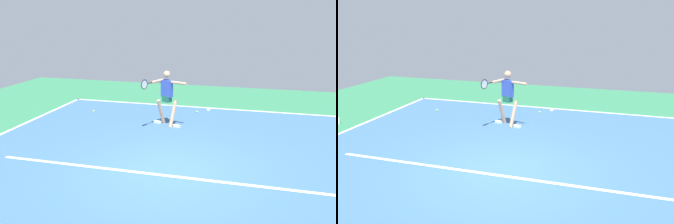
{
  "view_description": "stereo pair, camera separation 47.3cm",
  "coord_description": "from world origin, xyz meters",
  "views": [
    {
      "loc": [
        -1.97,
        7.4,
        3.47
      ],
      "look_at": [
        0.48,
        -1.65,
        0.9
      ],
      "focal_mm": 39.39,
      "sensor_mm": 36.0,
      "label": 1
    },
    {
      "loc": [
        -2.42,
        7.27,
        3.47
      ],
      "look_at": [
        0.48,
        -1.65,
        0.9
      ],
      "focal_mm": 39.39,
      "sensor_mm": 36.0,
      "label": 2
    }
  ],
  "objects": [
    {
      "name": "tennis_ball_by_baseline",
      "position": [
        0.33,
        -5.01,
        0.03
      ],
      "size": [
        0.07,
        0.07,
        0.07
      ],
      "primitive_type": "sphere",
      "color": "#CCE033",
      "rests_on": "ground_plane"
    },
    {
      "name": "court_line_baseline_near",
      "position": [
        0.0,
        -5.78,
        0.0
      ],
      "size": [
        10.93,
        0.1,
        0.01
      ],
      "primitive_type": "cube",
      "color": "white",
      "rests_on": "ground_plane"
    },
    {
      "name": "court_line_service",
      "position": [
        0.0,
        0.28,
        0.0
      ],
      "size": [
        8.2,
        0.1,
        0.01
      ],
      "primitive_type": "cube",
      "color": "white",
      "rests_on": "ground_plane"
    },
    {
      "name": "tennis_ball_near_player",
      "position": [
        3.9,
        -4.13,
        0.03
      ],
      "size": [
        0.07,
        0.07,
        0.07
      ],
      "primitive_type": "sphere",
      "color": "#CCE033",
      "rests_on": "ground_plane"
    },
    {
      "name": "tennis_player",
      "position": [
        0.98,
        -3.27,
        0.99
      ],
      "size": [
        1.2,
        1.2,
        1.75
      ],
      "rotation": [
        0.0,
        0.0,
        -0.35
      ],
      "color": "tan",
      "rests_on": "ground_plane"
    },
    {
      "name": "court_surface",
      "position": [
        0.0,
        0.0,
        0.0
      ],
      "size": [
        10.93,
        11.65,
        0.0
      ],
      "primitive_type": "cube",
      "color": "#38608E",
      "rests_on": "ground_plane"
    },
    {
      "name": "water_bottle",
      "position": [
        6.11,
        -1.74,
        0.11
      ],
      "size": [
        0.07,
        0.07,
        0.22
      ],
      "primitive_type": "cylinder",
      "color": "white",
      "rests_on": "ground_plane"
    },
    {
      "name": "court_line_centre_mark",
      "position": [
        0.0,
        -5.58,
        0.0
      ],
      "size": [
        0.1,
        0.3,
        0.01
      ],
      "primitive_type": "cube",
      "color": "white",
      "rests_on": "ground_plane"
    },
    {
      "name": "ground_plane",
      "position": [
        0.0,
        0.0,
        0.0
      ],
      "size": [
        19.9,
        19.9,
        0.0
      ],
      "primitive_type": "plane",
      "color": "#2D754C"
    }
  ]
}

